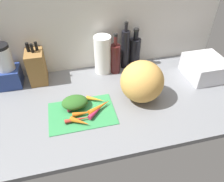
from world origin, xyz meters
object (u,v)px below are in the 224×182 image
carrot_1 (84,113)px  cutting_board (82,113)px  bottle_1 (125,49)px  carrot_7 (78,106)px  bottle_0 (115,58)px  carrot_6 (84,99)px  carrot_2 (96,99)px  carrot_3 (79,119)px  carrot_4 (98,109)px  blender_appliance (7,69)px  carrot_5 (100,107)px  winter_squash (142,82)px  knife_block (37,67)px  paper_towel_roll (103,55)px  dish_rack (205,68)px  bottle_2 (135,51)px  carrot_0 (80,122)px

carrot_1 → cutting_board: bearing=110.3°
bottle_1 → carrot_1: bearing=-130.3°
carrot_7 → bottle_0: bottle_0 is taller
carrot_6 → bottle_1: size_ratio=0.33×
carrot_2 → carrot_3: carrot_2 is taller
carrot_4 → blender_appliance: blender_appliance is taller
blender_appliance → carrot_3: bearing=-48.0°
carrot_6 → carrot_7: size_ratio=0.84×
carrot_3 → carrot_7: 9.69cm
cutting_board → carrot_5: bearing=2.6°
winter_squash → knife_block: bearing=151.2°
carrot_3 → bottle_0: size_ratio=0.54×
knife_block → paper_towel_roll: bearing=0.9°
carrot_2 → winter_squash: size_ratio=0.45×
carrot_4 → carrot_5: 1.70cm
paper_towel_roll → dish_rack: (64.54, -21.58, -6.58)cm
carrot_7 → blender_appliance: 51.87cm
carrot_1 → carrot_3: size_ratio=0.79×
carrot_4 → knife_block: 50.57cm
carrot_1 → bottle_2: bottle_2 is taller
bottle_0 → carrot_7: bearing=-133.3°
carrot_1 → bottle_0: bearing=53.7°
carrot_3 → knife_block: (-20.75, 42.92, 8.90)cm
blender_appliance → paper_towel_roll: 60.38cm
carrot_5 → carrot_6: (-7.60, 9.32, -0.44)cm
winter_squash → paper_towel_roll: paper_towel_roll is taller
carrot_2 → carrot_5: carrot_5 is taller
carrot_6 → paper_towel_roll: size_ratio=0.42×
carrot_1 → carrot_4: bearing=7.6°
cutting_board → blender_appliance: bearing=137.5°
carrot_4 → dish_rack: (75.54, 17.36, 4.30)cm
bottle_0 → winter_squash: bearing=-75.6°
dish_rack → bottle_1: bearing=154.1°
winter_squash → dish_rack: 50.37cm
carrot_1 → knife_block: (-23.55, 39.34, 8.72)cm
carrot_6 → bottle_0: 37.25cm
carrot_2 → bottle_0: bottle_0 is taller
carrot_2 → blender_appliance: blender_appliance is taller
cutting_board → winter_squash: (35.92, 5.08, 11.69)cm
winter_squash → bottle_0: (-7.77, 30.28, -1.24)cm
bottle_0 → bottle_1: bearing=29.8°
carrot_7 → carrot_0: bearing=-93.3°
paper_towel_roll → bottle_2: bottle_2 is taller
dish_rack → cutting_board: bearing=-169.0°
bottle_0 → bottle_2: (15.33, 5.11, 0.33)cm
knife_block → bottle_2: size_ratio=0.96×
paper_towel_roll → bottle_1: 16.33cm
paper_towel_roll → carrot_4: bearing=-105.8°
cutting_board → bottle_0: 46.38cm
paper_towel_roll → blender_appliance: bearing=-178.9°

